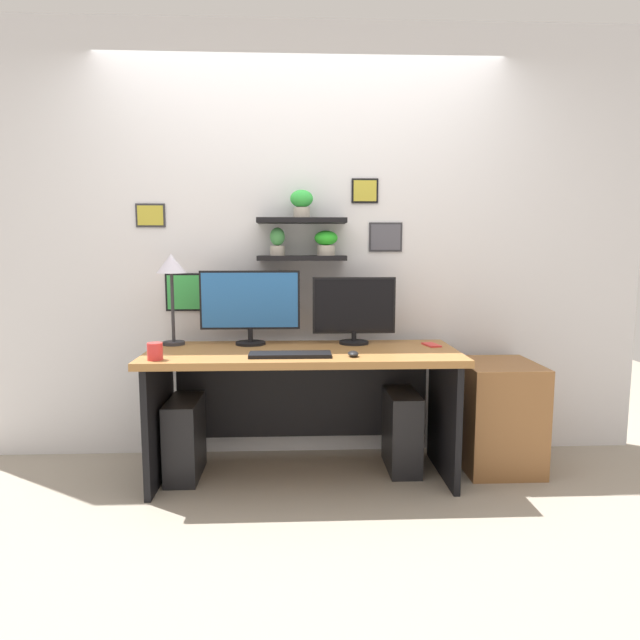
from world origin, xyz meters
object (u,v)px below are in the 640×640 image
Objects in this scene: desk_lamp at (171,272)px; computer_tower_right at (402,430)px; monitor_left at (250,304)px; monitor_right at (354,309)px; coffee_mug at (155,351)px; computer_tower_left at (185,438)px; cell_phone at (431,345)px; drawer_cabinet at (498,415)px; desk at (303,383)px; keyboard at (290,355)px; computer_mouse at (353,354)px.

desk_lamp is 1.15× the size of computer_tower_right.
monitor_left reaches higher than monitor_right.
coffee_mug is 0.20× the size of computer_tower_left.
computer_tower_right reaches higher than computer_tower_left.
desk_lamp is at bearing 179.87° from monitor_right.
cell_phone is at bearing 13.20° from coffee_mug.
drawer_cabinet is (0.41, -0.02, -0.43)m from cell_phone.
desk is at bearing -11.89° from desk_lamp.
keyboard is at bearing -167.58° from drawer_cabinet.
desk_lamp reaches higher than cell_phone.
computer_mouse is at bearing -138.40° from computer_tower_right.
desk_lamp reaches higher than monitor_right.
desk reaches higher than drawer_cabinet.
computer_mouse reaches higher than cell_phone.
computer_tower_left is (-0.62, 0.21, -0.53)m from keyboard.
monitor_right is 1.06× the size of computer_tower_right.
computer_tower_right is at bearing -5.15° from desk_lamp.
keyboard is 0.96× the size of computer_tower_left.
monitor_right is (0.31, 0.16, 0.42)m from desk.
coffee_mug reaches higher than keyboard.
coffee_mug is at bearing -89.61° from desk_lamp.
computer_mouse is at bearing -13.60° from computer_tower_left.
drawer_cabinet is (0.91, 0.29, -0.44)m from computer_mouse.
monitor_right reaches higher than computer_mouse.
monitor_right is 5.57× the size of coffee_mug.
computer_mouse is at bearing -162.26° from drawer_cabinet.
monitor_left is 0.87m from computer_tower_left.
coffee_mug is (-0.46, -0.46, -0.20)m from monitor_left.
computer_mouse is (0.34, -0.02, 0.01)m from keyboard.
desk_lamp is at bearing 174.85° from computer_tower_right.
keyboard is at bearing 177.20° from computer_mouse.
monitor_left reaches higher than drawer_cabinet.
desk_lamp reaches higher than coffee_mug.
desk_lamp is 0.60m from coffee_mug.
keyboard is 0.89m from computer_tower_right.
cell_phone is 0.22× the size of drawer_cabinet.
monitor_left is 0.68m from coffee_mug.
computer_tower_left is (-0.96, 0.23, -0.54)m from computer_mouse.
monitor_left is 0.63m from monitor_right.
monitor_right is at bearing 45.83° from keyboard.
monitor_left is at bearing 152.89° from desk.
monitor_left reaches higher than keyboard.
computer_tower_right is (0.33, 0.29, -0.53)m from computer_mouse.
monitor_right reaches higher than desk.
drawer_cabinet is at bearing 9.83° from coffee_mug.
keyboard reaches higher than computer_tower_right.
desk is 0.76m from computer_tower_left.
monitor_left reaches higher than computer_mouse.
coffee_mug reaches higher than cell_phone.
monitor_left is at bearing 175.41° from drawer_cabinet.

